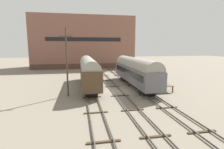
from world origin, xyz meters
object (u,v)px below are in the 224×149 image
Objects in this scene: bench at (143,75)px; train_car_brown at (89,70)px; train_car_grey at (135,70)px; person_worker at (100,86)px; utility_pole at (67,62)px.

train_car_brown is at bearing -171.61° from bench.
train_car_brown reaches higher than bench.
train_car_grey is 9.78× the size of person_worker.
train_car_brown is 12.08× the size of bench.
utility_pole is at bearing -122.44° from train_car_brown.
utility_pole reaches higher than train_car_grey.
train_car_brown is at bearing 57.56° from utility_pole.
train_car_grey reaches higher than person_worker.
train_car_grey is at bearing 30.62° from person_worker.
train_car_grey is at bearing -4.68° from train_car_brown.
train_car_grey is 3.61m from bench.
train_car_brown is at bearing 107.57° from person_worker.
person_worker is (-9.26, -6.28, -0.45)m from bench.
bench is 0.76× the size of person_worker.
train_car_brown is 8.31m from train_car_grey.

